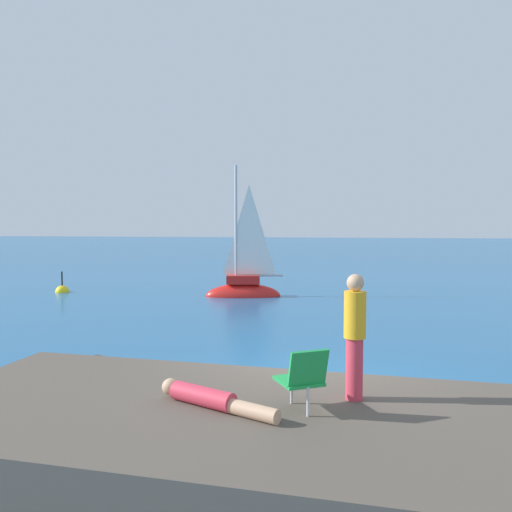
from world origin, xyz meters
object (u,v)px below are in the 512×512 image
at_px(beach_chair, 303,376).
at_px(marker_buoy, 62,292).
at_px(sailboat_near, 244,289).
at_px(person_standing, 355,333).
at_px(person_sunbather, 211,399).

height_order(beach_chair, marker_buoy, beach_chair).
height_order(sailboat_near, beach_chair, sailboat_near).
bearing_deg(person_standing, sailboat_near, -16.37).
relative_size(sailboat_near, person_sunbather, 3.41).
height_order(sailboat_near, person_standing, sailboat_near).
bearing_deg(beach_chair, person_standing, -76.74).
xyz_separation_m(beach_chair, marker_buoy, (-10.46, 14.03, -1.08)).
distance_m(person_standing, marker_buoy, 17.51).
xyz_separation_m(person_sunbather, marker_buoy, (-9.33, 14.03, -0.76)).
relative_size(person_standing, beach_chair, 2.03).
relative_size(sailboat_near, marker_buoy, 4.89).
bearing_deg(beach_chair, marker_buoy, 8.63).
xyz_separation_m(person_standing, beach_chair, (-0.63, -0.56, -0.42)).
height_order(person_standing, marker_buoy, person_standing).
bearing_deg(sailboat_near, marker_buoy, -9.85).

